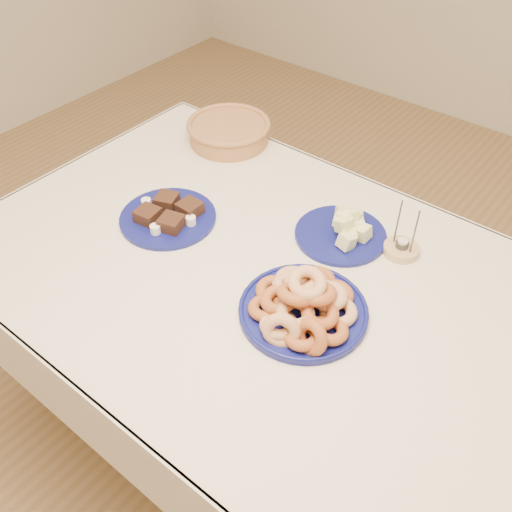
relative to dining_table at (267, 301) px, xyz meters
The scene contains 7 objects.
ground 0.64m from the dining_table, ahead, with size 5.00×5.00×0.00m, color olive.
dining_table is the anchor object (origin of this frame).
donut_platter 0.22m from the dining_table, 21.86° to the right, with size 0.40×0.40×0.15m.
melon_plate 0.30m from the dining_table, 73.62° to the left, with size 0.34×0.34×0.09m.
brownie_plate 0.39m from the dining_table, behind, with size 0.37×0.37×0.05m.
wicker_basket 0.70m from the dining_table, 139.38° to the left, with size 0.38×0.38×0.08m.
candle_holder 0.40m from the dining_table, 51.38° to the left, with size 0.12×0.12×0.16m.
Camera 1 is at (0.66, -0.87, 1.82)m, focal length 40.00 mm.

